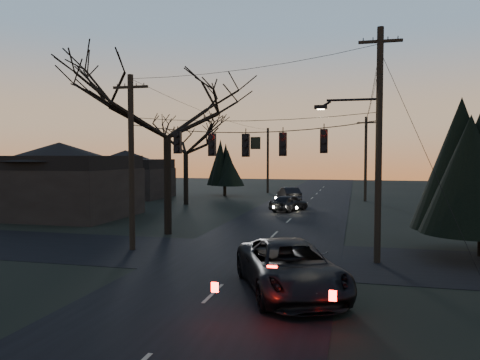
% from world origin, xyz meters
% --- Properties ---
extents(ground_plane, '(160.00, 160.00, 0.00)m').
position_xyz_m(ground_plane, '(0.00, 0.00, 0.00)').
color(ground_plane, black).
extents(main_road, '(8.00, 120.00, 0.02)m').
position_xyz_m(main_road, '(0.00, 20.00, 0.01)').
color(main_road, black).
rests_on(main_road, ground).
extents(cross_road, '(60.00, 7.00, 0.02)m').
position_xyz_m(cross_road, '(0.00, 10.00, 0.01)').
color(cross_road, black).
rests_on(cross_road, ground).
extents(utility_pole_right, '(5.00, 0.30, 10.00)m').
position_xyz_m(utility_pole_right, '(5.50, 10.00, 0.00)').
color(utility_pole_right, black).
rests_on(utility_pole_right, ground).
extents(utility_pole_left, '(1.80, 0.30, 8.50)m').
position_xyz_m(utility_pole_left, '(-6.00, 10.00, 0.00)').
color(utility_pole_left, black).
rests_on(utility_pole_left, ground).
extents(utility_pole_far_r, '(1.80, 0.30, 8.50)m').
position_xyz_m(utility_pole_far_r, '(5.50, 38.00, 0.00)').
color(utility_pole_far_r, black).
rests_on(utility_pole_far_r, ground).
extents(utility_pole_far_l, '(0.30, 0.30, 8.00)m').
position_xyz_m(utility_pole_far_l, '(-6.00, 46.00, 0.00)').
color(utility_pole_far_l, black).
rests_on(utility_pole_far_l, ground).
extents(span_signal_assembly, '(11.50, 0.44, 1.69)m').
position_xyz_m(span_signal_assembly, '(-0.24, 10.00, 5.16)').
color(span_signal_assembly, black).
rests_on(span_signal_assembly, ground).
extents(bare_tree_left, '(8.76, 8.76, 11.32)m').
position_xyz_m(bare_tree_left, '(-6.12, 14.73, 7.91)').
color(bare_tree_left, black).
rests_on(bare_tree_left, ground).
extents(bare_tree_dist, '(6.24, 6.24, 9.57)m').
position_xyz_m(bare_tree_dist, '(-10.94, 30.60, 6.68)').
color(bare_tree_dist, black).
rests_on(bare_tree_dist, ground).
extents(evergreen_dist, '(3.37, 3.37, 5.87)m').
position_xyz_m(evergreen_dist, '(-10.03, 40.77, 3.52)').
color(evergreen_dist, black).
rests_on(evergreen_dist, ground).
extents(house_left_near, '(10.00, 8.00, 5.60)m').
position_xyz_m(house_left_near, '(-17.00, 20.00, 2.80)').
color(house_left_near, black).
rests_on(house_left_near, ground).
extents(house_left_far, '(9.00, 7.00, 5.20)m').
position_xyz_m(house_left_far, '(-20.00, 36.00, 2.60)').
color(house_left_far, black).
rests_on(house_left_far, ground).
extents(suv_near, '(4.99, 6.77, 1.71)m').
position_xyz_m(suv_near, '(2.47, 4.68, 0.85)').
color(suv_near, black).
rests_on(suv_near, ground).
extents(sedan_oncoming_a, '(3.16, 4.35, 1.38)m').
position_xyz_m(sedan_oncoming_a, '(-0.80, 27.63, 0.69)').
color(sedan_oncoming_a, black).
rests_on(sedan_oncoming_a, ground).
extents(sedan_oncoming_b, '(3.04, 4.65, 1.45)m').
position_xyz_m(sedan_oncoming_b, '(-1.90, 35.61, 0.72)').
color(sedan_oncoming_b, black).
rests_on(sedan_oncoming_b, ground).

